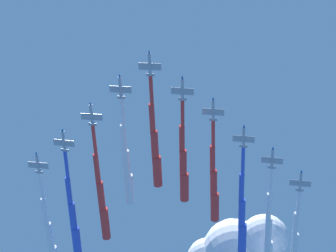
# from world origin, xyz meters

# --- Properties ---
(jet_lead) EXTENTS (24.43, 54.19, 4.12)m
(jet_lead) POSITION_xyz_m (7.67, -5.08, 150.59)
(jet_lead) COLOR #9EA3AD
(jet_port_inner) EXTENTS (24.44, 51.33, 4.09)m
(jet_port_inner) POSITION_xyz_m (0.98, -17.08, 151.06)
(jet_port_inner) COLOR #9EA3AD
(jet_starboard_inner) EXTENTS (24.66, 54.09, 4.09)m
(jet_starboard_inner) POSITION_xyz_m (22.33, -10.25, 154.11)
(jet_starboard_inner) COLOR #9EA3AD
(jet_port_mid) EXTENTS (24.33, 53.71, 4.14)m
(jet_port_mid) POSITION_xyz_m (-5.85, -32.49, 153.95)
(jet_port_mid) COLOR #9EA3AD
(jet_starboard_mid) EXTENTS (26.68, 60.30, 4.15)m
(jet_starboard_mid) POSITION_xyz_m (38.13, -19.54, 152.56)
(jet_starboard_mid) COLOR #9EA3AD
(jet_port_outer) EXTENTS (26.08, 57.58, 4.16)m
(jet_port_outer) POSITION_xyz_m (-11.44, -48.89, 150.83)
(jet_port_outer) COLOR #9EA3AD
(jet_starboard_outer) EXTENTS (26.80, 57.43, 4.19)m
(jet_starboard_outer) POSITION_xyz_m (52.72, -22.89, 151.38)
(jet_starboard_outer) COLOR #9EA3AD
(jet_trail_port) EXTENTS (26.03, 57.12, 4.23)m
(jet_trail_port) POSITION_xyz_m (-18.20, -62.44, 151.46)
(jet_trail_port) COLOR #9EA3AD
(jet_trail_starboard) EXTENTS (26.19, 58.16, 4.14)m
(jet_trail_starboard) POSITION_xyz_m (66.81, -28.61, 152.37)
(jet_trail_starboard) COLOR #9EA3AD
(jet_tail_end) EXTENTS (24.29, 51.61, 4.10)m
(jet_tail_end) POSITION_xyz_m (-26.04, -72.72, 150.45)
(jet_tail_end) COLOR #9EA3AD
(cloud_puff) EXTENTS (51.13, 32.37, 30.04)m
(cloud_puff) POSITION_xyz_m (2.68, -85.80, 175.96)
(cloud_puff) COLOR white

